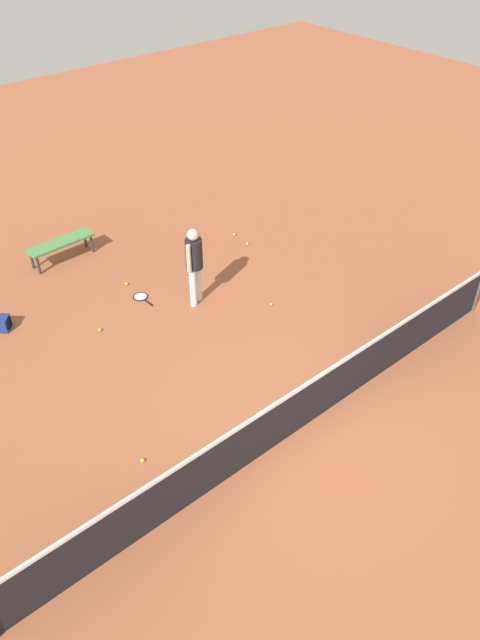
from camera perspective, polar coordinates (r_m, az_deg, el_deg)
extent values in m
plane|color=#9E5638|center=(10.08, 5.19, -10.23)|extent=(40.00, 40.00, 0.00)
cylinder|color=#4C4C51|center=(12.99, 21.28, 2.78)|extent=(0.09, 0.09, 1.07)
cube|color=black|center=(9.74, 5.34, -8.46)|extent=(10.00, 0.02, 0.91)
cube|color=white|center=(9.40, 5.51, -6.43)|extent=(10.00, 0.04, 0.06)
cylinder|color=white|center=(12.50, -3.92, 3.54)|extent=(0.19, 0.19, 0.85)
cylinder|color=white|center=(12.34, -4.38, 3.01)|extent=(0.19, 0.19, 0.85)
cylinder|color=black|center=(12.02, -4.30, 6.15)|extent=(0.45, 0.45, 0.62)
cylinder|color=beige|center=(12.17, -3.84, 6.73)|extent=(0.12, 0.12, 0.58)
cylinder|color=beige|center=(11.85, -4.79, 5.73)|extent=(0.12, 0.12, 0.58)
sphere|color=beige|center=(11.80, -4.40, 7.90)|extent=(0.31, 0.31, 0.23)
torus|color=black|center=(12.93, -9.24, 2.16)|extent=(0.32, 0.32, 0.02)
cylinder|color=silver|center=(12.93, -9.24, 2.16)|extent=(0.27, 0.27, 0.00)
cylinder|color=black|center=(12.73, -8.51, 1.62)|extent=(0.04, 0.28, 0.03)
sphere|color=#C6E033|center=(14.49, 0.69, 7.10)|extent=(0.07, 0.07, 0.07)
sphere|color=#C6E033|center=(9.73, -9.04, -12.77)|extent=(0.07, 0.07, 0.07)
sphere|color=#C6E033|center=(14.86, -0.55, 7.96)|extent=(0.07, 0.07, 0.07)
sphere|color=#C6E033|center=(12.53, 2.92, 1.48)|extent=(0.07, 0.07, 0.07)
sphere|color=#C6E033|center=(13.34, -10.51, 3.35)|extent=(0.07, 0.07, 0.07)
sphere|color=#C6E033|center=(12.17, -12.90, -0.89)|extent=(0.07, 0.07, 0.07)
cube|color=#4C8C4C|center=(14.29, -16.33, 6.91)|extent=(1.51, 0.45, 0.06)
cylinder|color=#333338|center=(14.77, -14.20, 7.30)|extent=(0.06, 0.06, 0.42)
cylinder|color=#333338|center=(14.31, -18.77, 5.29)|extent=(0.06, 0.06, 0.42)
cylinder|color=#333338|center=(14.54, -13.59, 6.88)|extent=(0.06, 0.06, 0.42)
cylinder|color=#333338|center=(14.07, -18.22, 4.82)|extent=(0.06, 0.06, 0.42)
cylinder|color=black|center=(12.68, -20.90, -0.30)|extent=(0.25, 0.26, 0.27)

